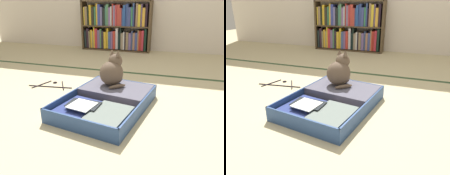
% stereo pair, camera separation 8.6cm
% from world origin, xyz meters
% --- Properties ---
extents(ground_plane, '(10.00, 10.00, 0.00)m').
position_xyz_m(ground_plane, '(0.00, 0.00, 0.00)').
color(ground_plane, '#C8BA8E').
extents(tatami_border, '(4.80, 0.05, 0.00)m').
position_xyz_m(tatami_border, '(0.00, 1.04, 0.00)').
color(tatami_border, '#314D2B').
rests_on(tatami_border, ground_plane).
extents(bookshelf, '(1.19, 0.22, 0.83)m').
position_xyz_m(bookshelf, '(-0.59, 2.27, 0.39)').
color(bookshelf, '#4F3D28').
rests_on(bookshelf, ground_plane).
extents(open_suitcase, '(0.70, 0.88, 0.11)m').
position_xyz_m(open_suitcase, '(-0.01, 0.12, 0.05)').
color(open_suitcase, navy).
rests_on(open_suitcase, ground_plane).
extents(black_cat, '(0.28, 0.28, 0.30)m').
position_xyz_m(black_cat, '(-0.04, 0.33, 0.23)').
color(black_cat, brown).
rests_on(black_cat, open_suitcase).
extents(clothes_hanger, '(0.44, 0.26, 0.01)m').
position_xyz_m(clothes_hanger, '(-0.70, 0.38, 0.01)').
color(clothes_hanger, black).
rests_on(clothes_hanger, ground_plane).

